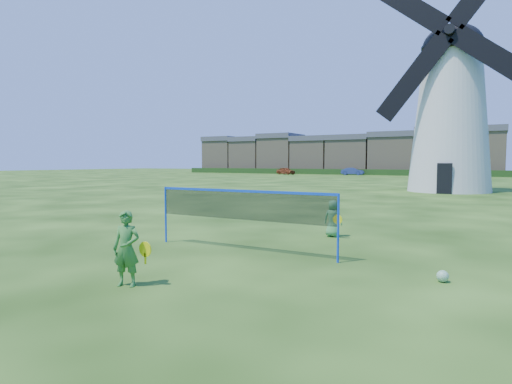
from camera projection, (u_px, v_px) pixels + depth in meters
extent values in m
plane|color=black|center=(239.00, 255.00, 10.30)|extent=(220.00, 220.00, 0.00)
ellipsoid|color=black|center=(453.00, 46.00, 31.83)|extent=(4.27, 4.27, 3.20)
cylinder|color=black|center=(453.00, 46.00, 31.83)|extent=(4.43, 4.43, 0.18)
cube|color=black|center=(444.00, 179.00, 29.98)|extent=(0.99, 0.12, 2.18)
cube|color=black|center=(447.00, 124.00, 30.24)|extent=(0.69, 0.12, 0.89)
cube|color=black|center=(449.00, 80.00, 30.43)|extent=(0.59, 0.12, 0.79)
cylinder|color=black|center=(450.00, 31.00, 29.99)|extent=(0.69, 1.19, 0.69)
cylinder|color=black|center=(456.00, 42.00, 33.91)|extent=(2.18, 0.12, 2.18)
cylinder|color=black|center=(455.00, 41.00, 33.48)|extent=(0.14, 1.78, 0.14)
cube|color=black|center=(405.00, 3.00, 31.11)|extent=(6.32, 0.10, 5.33)
cube|color=black|center=(413.00, 77.00, 31.15)|extent=(5.33, 0.10, 6.32)
cube|color=black|center=(499.00, 59.00, 28.44)|extent=(6.32, 0.10, 5.33)
cylinder|color=blue|center=(166.00, 215.00, 11.91)|extent=(0.05, 0.05, 1.55)
cylinder|color=blue|center=(338.00, 228.00, 9.44)|extent=(0.05, 0.05, 1.55)
cube|color=black|center=(242.00, 206.00, 10.65)|extent=(5.00, 0.02, 0.70)
cube|color=blue|center=(242.00, 191.00, 10.62)|extent=(5.00, 0.02, 0.06)
imported|color=#3A8033|center=(126.00, 249.00, 7.66)|extent=(0.58, 0.47, 1.37)
cylinder|color=#FFF60D|center=(145.00, 249.00, 7.68)|extent=(0.28, 0.02, 0.28)
cube|color=#FFF60D|center=(145.00, 259.00, 7.69)|extent=(0.03, 0.02, 0.20)
imported|color=#4DA154|center=(333.00, 218.00, 12.77)|extent=(0.56, 0.39, 1.10)
cylinder|color=#FFF60D|center=(338.00, 219.00, 12.47)|extent=(0.28, 0.02, 0.28)
cube|color=#FFF60D|center=(337.00, 225.00, 12.48)|extent=(0.03, 0.02, 0.20)
sphere|color=green|center=(443.00, 276.00, 7.95)|extent=(0.22, 0.22, 0.22)
cube|color=tan|center=(225.00, 157.00, 96.46)|extent=(6.79, 8.00, 6.86)
cube|color=#4C4C54|center=(224.00, 139.00, 96.18)|extent=(7.09, 8.40, 1.00)
cube|color=tan|center=(251.00, 157.00, 93.03)|extent=(6.56, 8.00, 6.62)
cube|color=#4C4C54|center=(251.00, 140.00, 92.77)|extent=(6.86, 8.40, 1.00)
cube|color=tan|center=(281.00, 156.00, 89.48)|extent=(7.21, 8.00, 7.09)
cube|color=#4C4C54|center=(281.00, 137.00, 89.19)|extent=(7.51, 8.40, 1.00)
cube|color=tan|center=(314.00, 158.00, 85.85)|extent=(7.00, 8.00, 6.37)
cube|color=#4C4C54|center=(314.00, 139.00, 85.60)|extent=(7.30, 8.40, 1.00)
cube|color=tan|center=(351.00, 157.00, 82.06)|extent=(7.79, 8.00, 6.38)
cube|color=#4C4C54|center=(351.00, 138.00, 81.81)|extent=(8.09, 8.40, 1.00)
cube|color=tan|center=(394.00, 156.00, 78.08)|extent=(7.74, 8.00, 6.68)
cube|color=#4C4C54|center=(395.00, 135.00, 77.81)|extent=(8.04, 8.40, 1.00)
cube|color=tan|center=(439.00, 154.00, 74.33)|extent=(6.80, 8.00, 7.25)
cube|color=#4C4C54|center=(439.00, 130.00, 74.04)|extent=(7.10, 8.40, 1.00)
cube|color=tan|center=(484.00, 154.00, 70.93)|extent=(6.43, 8.00, 7.12)
cube|color=#4C4C54|center=(484.00, 130.00, 70.65)|extent=(6.73, 8.40, 1.00)
cube|color=#193814|center=(327.00, 172.00, 78.35)|extent=(62.00, 0.80, 1.00)
imported|color=maroon|center=(286.00, 171.00, 78.27)|extent=(4.04, 2.63, 1.28)
imported|color=navy|center=(353.00, 171.00, 74.17)|extent=(3.92, 1.59, 1.26)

